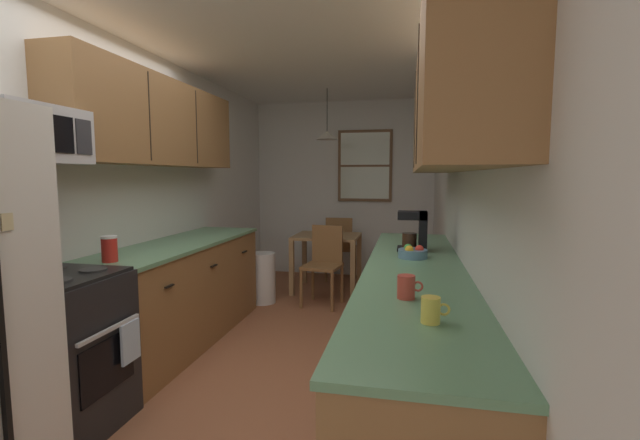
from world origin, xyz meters
name	(u,v)px	position (x,y,z in m)	size (l,w,h in m)	color
ground_plane	(299,339)	(0.00, 1.00, 0.00)	(12.00, 12.00, 0.00)	#995B3D
wall_left	(159,197)	(-1.35, 1.00, 1.27)	(0.10, 9.00, 2.55)	silver
wall_right	(460,200)	(1.35, 1.00, 1.27)	(0.10, 9.00, 2.55)	silver
wall_back	(344,189)	(0.00, 3.65, 1.27)	(4.40, 0.10, 2.55)	silver
ceiling_slab	(298,43)	(0.00, 1.00, 2.59)	(4.40, 9.00, 0.08)	white
stove_range	(59,352)	(-0.99, -0.62, 0.47)	(0.66, 0.60, 1.10)	black
microwave_over_range	(27,135)	(-1.11, -0.62, 1.70)	(0.39, 0.58, 0.31)	silver
counter_left	(182,292)	(-1.00, 0.74, 0.45)	(0.64, 2.11, 0.90)	olive
upper_cabinets_left	(158,123)	(-1.14, 0.69, 1.92)	(0.33, 2.19, 0.72)	olive
counter_right	(414,336)	(1.00, 0.09, 0.45)	(0.64, 3.17, 0.90)	olive
upper_cabinets_right	(444,109)	(1.14, 0.04, 1.86)	(0.33, 2.85, 0.72)	olive
dining_table	(327,245)	(-0.07, 2.67, 0.59)	(0.81, 0.71, 0.72)	#A87F51
dining_chair_near	(324,261)	(0.01, 2.11, 0.50)	(0.45, 0.45, 0.90)	olive
dining_chair_far	(340,245)	(0.02, 3.23, 0.50)	(0.40, 0.40, 0.90)	olive
pendant_light	(327,135)	(-0.07, 2.67, 1.98)	(0.29, 0.29, 0.62)	black
back_window	(365,166)	(0.32, 3.58, 1.62)	(0.78, 0.05, 1.02)	brown
trash_bin	(263,278)	(-0.70, 2.01, 0.29)	(0.30, 0.30, 0.59)	white
storage_canister	(109,249)	(-1.00, -0.15, 0.99)	(0.10, 0.10, 0.17)	red
dish_towel	(130,342)	(-0.64, -0.46, 0.50)	(0.02, 0.16, 0.24)	silver
coffee_maker	(416,230)	(1.01, 0.71, 1.06)	(0.22, 0.18, 0.30)	black
mug_by_coffeemaker	(431,310)	(1.04, -0.94, 0.95)	(0.11, 0.07, 0.10)	#E5CC4C
mug_spare	(406,287)	(0.94, -0.61, 0.95)	(0.12, 0.08, 0.11)	#BF3F33
fruit_bowl	(413,252)	(0.98, 0.40, 0.94)	(0.20, 0.20, 0.09)	#597F9E
table_serving_bowl	(336,232)	(0.05, 2.71, 0.75)	(0.17, 0.17, 0.06)	#4C7299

